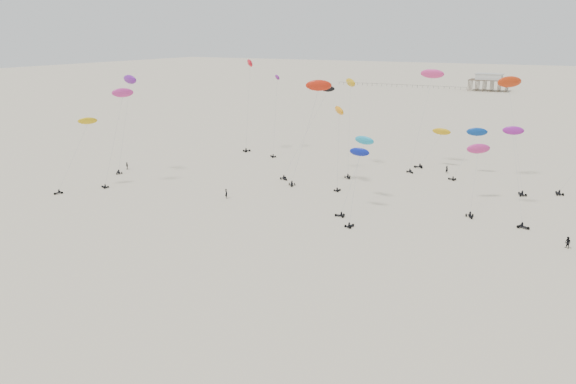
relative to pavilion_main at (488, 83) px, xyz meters
The scene contains 24 objects.
ground_plane 150.39m from the pavilion_main, 86.19° to the right, with size 900.00×900.00×0.00m, color beige.
pavilion_main is the anchor object (origin of this frame).
pier_fence 52.11m from the pavilion_main, behind, with size 80.20×0.20×1.50m.
rig_0 232.56m from the pavilion_main, 81.60° to the right, with size 5.15×15.52×15.16m.
rig_1 247.22m from the pavilion_main, 86.29° to the right, with size 5.80×12.98×14.90m.
rig_2 206.35m from the pavilion_main, 96.75° to the right, with size 7.23×13.50×22.10m.
rig_3 261.13m from the pavilion_main, 99.13° to the right, with size 4.38×11.02×15.70m.
rig_4 214.45m from the pavilion_main, 89.67° to the right, with size 8.45×15.66×22.99m.
rig_5 230.01m from the pavilion_main, 88.72° to the right, with size 5.65×9.41×17.32m.
rig_6 232.29m from the pavilion_main, 89.93° to the right, with size 7.99×7.69×22.68m.
rig_7 237.01m from the pavilion_main, 79.96° to the right, with size 7.76×14.44×18.63m.
rig_8 212.96m from the pavilion_main, 80.09° to the right, with size 10.23×16.89×24.63m.
rig_9 254.31m from the pavilion_main, 98.13° to the right, with size 4.97×8.17×20.90m.
rig_10 240.44m from the pavilion_main, 86.69° to the right, with size 4.62×15.18×16.62m.
rig_11 224.86m from the pavilion_main, 91.20° to the right, with size 7.41×15.41×22.80m.
rig_12 203.77m from the pavilion_main, 84.50° to the right, with size 7.53×6.47×10.07m.
rig_13 208.77m from the pavilion_main, 82.00° to the right, with size 6.46×11.15×12.58m.
rig_14 203.27m from the pavilion_main, 85.19° to the right, with size 5.79×13.59×24.60m.
rig_16 210.41m from the pavilion_main, 98.47° to the right, with size 4.52×6.25×25.34m.
rig_17 246.74m from the pavilion_main, 99.76° to the right, with size 6.75×5.42×22.97m.
spectator_0 250.35m from the pavilion_main, 92.37° to the right, with size 0.84×0.58×2.31m, color black.
spectator_1 253.41m from the pavilion_main, 78.31° to the right, with size 1.08×0.63×2.22m, color black.
spectator_2 245.06m from the pavilion_main, 100.74° to the right, with size 1.21×0.65×2.04m, color black.
spectator_3 209.65m from the pavilion_main, 83.45° to the right, with size 0.79×0.54×2.17m, color black.
Camera 1 is at (41.27, 10.44, 31.99)m, focal length 35.00 mm.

